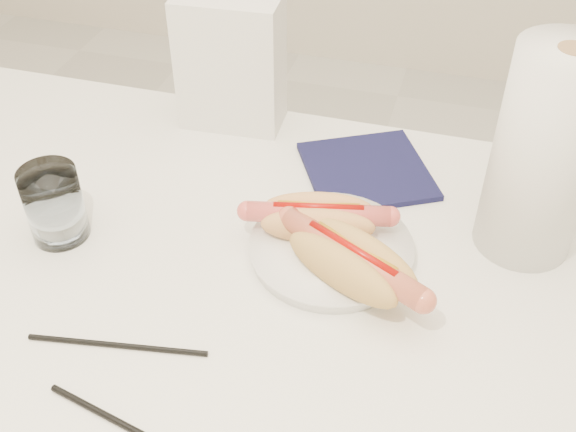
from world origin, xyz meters
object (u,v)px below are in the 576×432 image
(napkin_box, at_px, (231,62))
(paper_towel_roll, at_px, (544,155))
(hotdog_left, at_px, (318,218))
(water_glass, at_px, (54,204))
(table, at_px, (227,320))
(hotdog_right, at_px, (351,262))
(plate, at_px, (331,251))

(napkin_box, xyz_separation_m, paper_towel_roll, (0.45, -0.17, 0.03))
(hotdog_left, xyz_separation_m, water_glass, (-0.32, -0.08, 0.01))
(table, relative_size, hotdog_right, 6.31)
(plate, relative_size, paper_towel_roll, 0.73)
(water_glass, bearing_deg, napkin_box, 68.67)
(napkin_box, bearing_deg, plate, -53.28)
(hotdog_left, height_order, paper_towel_roll, paper_towel_roll)
(plate, bearing_deg, napkin_box, 130.01)
(table, bearing_deg, hotdog_right, 15.66)
(hotdog_left, relative_size, hotdog_right, 0.94)
(table, distance_m, napkin_box, 0.40)
(hotdog_left, height_order, water_glass, water_glass)
(hotdog_right, relative_size, napkin_box, 0.93)
(hotdog_right, bearing_deg, plate, 153.55)
(hotdog_right, relative_size, paper_towel_roll, 0.71)
(plate, xyz_separation_m, hotdog_left, (-0.02, 0.02, 0.03))
(hotdog_right, bearing_deg, table, -136.83)
(hotdog_left, bearing_deg, paper_towel_roll, 3.75)
(table, height_order, plate, plate)
(plate, relative_size, hotdog_right, 1.04)
(water_glass, xyz_separation_m, napkin_box, (0.12, 0.32, 0.05))
(plate, xyz_separation_m, water_glass, (-0.34, -0.06, 0.04))
(napkin_box, relative_size, paper_towel_roll, 0.76)
(hotdog_right, distance_m, paper_towel_roll, 0.26)
(hotdog_left, bearing_deg, table, -141.69)
(water_glass, bearing_deg, hotdog_right, 1.43)
(table, bearing_deg, water_glass, 172.42)
(plate, xyz_separation_m, paper_towel_roll, (0.23, 0.09, 0.13))
(hotdog_left, distance_m, napkin_box, 0.32)
(plate, xyz_separation_m, hotdog_right, (0.03, -0.05, 0.03))
(hotdog_left, relative_size, paper_towel_roll, 0.66)
(hotdog_left, xyz_separation_m, napkin_box, (-0.20, 0.24, 0.06))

